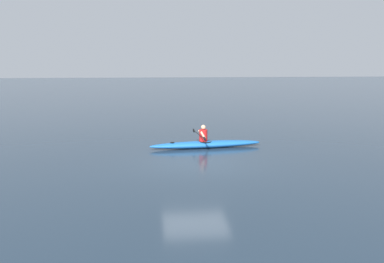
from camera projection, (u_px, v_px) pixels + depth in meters
ground_plane at (196, 163)px, 15.62m from camera, size 160.00×160.00×0.00m
kayak at (206, 144)px, 18.24m from camera, size 5.05×1.18×0.31m
kayaker at (203, 134)px, 18.13m from camera, size 0.53×2.46×0.72m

